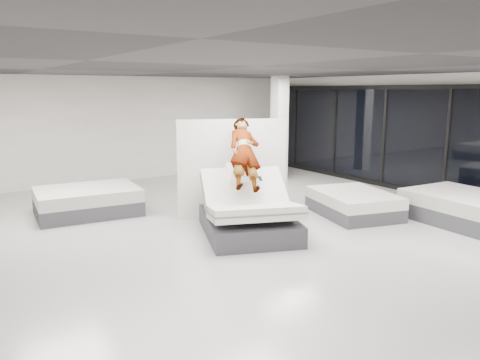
{
  "coord_description": "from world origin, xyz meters",
  "views": [
    {
      "loc": [
        -4.9,
        -7.05,
        2.78
      ],
      "look_at": [
        0.11,
        0.72,
        1.0
      ],
      "focal_mm": 35.0,
      "sensor_mm": 36.0,
      "label": 1
    }
  ],
  "objects_px": {
    "divider_panel": "(232,169)",
    "flat_bed_right_far": "(353,204)",
    "person": "(245,164)",
    "flat_bed_left_far": "(88,201)",
    "remote": "(260,178)",
    "flat_bed_right_near": "(466,208)",
    "column": "(279,129)",
    "hero_bed": "(249,214)"
  },
  "relations": [
    {
      "from": "divider_panel",
      "to": "flat_bed_right_far",
      "type": "bearing_deg",
      "value": -8.42
    },
    {
      "from": "person",
      "to": "flat_bed_left_far",
      "type": "relative_size",
      "value": 0.78
    },
    {
      "from": "person",
      "to": "remote",
      "type": "xyz_separation_m",
      "value": [
        0.08,
        -0.4,
        -0.23
      ]
    },
    {
      "from": "flat_bed_right_near",
      "to": "flat_bed_left_far",
      "type": "relative_size",
      "value": 1.02
    },
    {
      "from": "flat_bed_right_near",
      "to": "flat_bed_left_far",
      "type": "height_order",
      "value": "flat_bed_right_near"
    },
    {
      "from": "person",
      "to": "divider_panel",
      "type": "distance_m",
      "value": 1.06
    },
    {
      "from": "flat_bed_right_far",
      "to": "column",
      "type": "bearing_deg",
      "value": 74.52
    },
    {
      "from": "hero_bed",
      "to": "flat_bed_right_far",
      "type": "xyz_separation_m",
      "value": [
        2.8,
        -0.07,
        -0.15
      ]
    },
    {
      "from": "flat_bed_right_near",
      "to": "flat_bed_right_far",
      "type": "bearing_deg",
      "value": 132.23
    },
    {
      "from": "remote",
      "to": "column",
      "type": "height_order",
      "value": "column"
    },
    {
      "from": "flat_bed_right_near",
      "to": "divider_panel",
      "type": "bearing_deg",
      "value": 142.02
    },
    {
      "from": "flat_bed_right_near",
      "to": "column",
      "type": "height_order",
      "value": "column"
    },
    {
      "from": "person",
      "to": "flat_bed_right_near",
      "type": "distance_m",
      "value": 4.85
    },
    {
      "from": "remote",
      "to": "flat_bed_right_near",
      "type": "bearing_deg",
      "value": -1.61
    },
    {
      "from": "hero_bed",
      "to": "person",
      "type": "bearing_deg",
      "value": 69.51
    },
    {
      "from": "flat_bed_right_far",
      "to": "flat_bed_right_near",
      "type": "distance_m",
      "value": 2.33
    },
    {
      "from": "column",
      "to": "remote",
      "type": "bearing_deg",
      "value": -131.08
    },
    {
      "from": "hero_bed",
      "to": "flat_bed_left_far",
      "type": "relative_size",
      "value": 1.14
    },
    {
      "from": "hero_bed",
      "to": "divider_panel",
      "type": "relative_size",
      "value": 1.1
    },
    {
      "from": "flat_bed_right_near",
      "to": "hero_bed",
      "type": "bearing_deg",
      "value": 157.62
    },
    {
      "from": "column",
      "to": "flat_bed_right_far",
      "type": "bearing_deg",
      "value": -105.48
    },
    {
      "from": "person",
      "to": "flat_bed_left_far",
      "type": "height_order",
      "value": "person"
    },
    {
      "from": "remote",
      "to": "flat_bed_right_far",
      "type": "distance_m",
      "value": 2.74
    },
    {
      "from": "divider_panel",
      "to": "flat_bed_right_far",
      "type": "xyz_separation_m",
      "value": [
        2.38,
        -1.35,
        -0.82
      ]
    },
    {
      "from": "remote",
      "to": "flat_bed_left_far",
      "type": "xyz_separation_m",
      "value": [
        -2.41,
        3.38,
        -0.81
      ]
    },
    {
      "from": "flat_bed_right_far",
      "to": "flat_bed_left_far",
      "type": "height_order",
      "value": "flat_bed_left_far"
    },
    {
      "from": "flat_bed_left_far",
      "to": "flat_bed_right_near",
      "type": "bearing_deg",
      "value": -37.62
    },
    {
      "from": "person",
      "to": "remote",
      "type": "bearing_deg",
      "value": -57.85
    },
    {
      "from": "person",
      "to": "column",
      "type": "height_order",
      "value": "column"
    },
    {
      "from": "divider_panel",
      "to": "flat_bed_right_near",
      "type": "xyz_separation_m",
      "value": [
        3.94,
        -3.08,
        -0.77
      ]
    },
    {
      "from": "divider_panel",
      "to": "flat_bed_right_far",
      "type": "distance_m",
      "value": 2.86
    },
    {
      "from": "remote",
      "to": "column",
      "type": "distance_m",
      "value": 5.81
    },
    {
      "from": "divider_panel",
      "to": "flat_bed_right_near",
      "type": "relative_size",
      "value": 1.01
    },
    {
      "from": "hero_bed",
      "to": "column",
      "type": "height_order",
      "value": "column"
    },
    {
      "from": "hero_bed",
      "to": "flat_bed_left_far",
      "type": "distance_m",
      "value": 3.95
    },
    {
      "from": "hero_bed",
      "to": "divider_panel",
      "type": "bearing_deg",
      "value": 71.76
    },
    {
      "from": "divider_panel",
      "to": "person",
      "type": "bearing_deg",
      "value": -86.29
    },
    {
      "from": "column",
      "to": "divider_panel",
      "type": "bearing_deg",
      "value": -140.21
    },
    {
      "from": "hero_bed",
      "to": "remote",
      "type": "xyz_separation_m",
      "value": [
        0.2,
        -0.1,
        0.7
      ]
    },
    {
      "from": "flat_bed_right_near",
      "to": "person",
      "type": "bearing_deg",
      "value": 153.74
    },
    {
      "from": "hero_bed",
      "to": "flat_bed_right_far",
      "type": "height_order",
      "value": "hero_bed"
    },
    {
      "from": "remote",
      "to": "column",
      "type": "xyz_separation_m",
      "value": [
        3.8,
        4.37,
        0.48
      ]
    }
  ]
}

